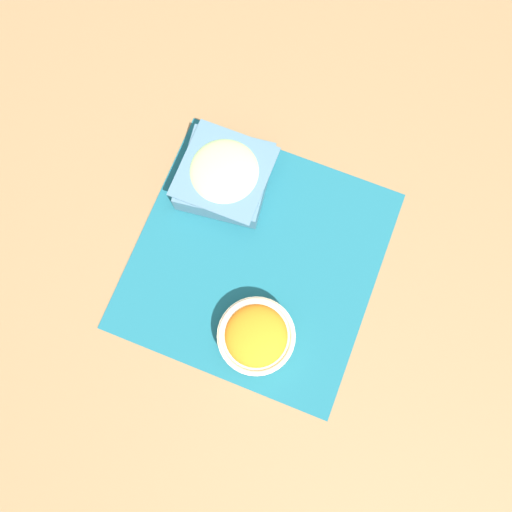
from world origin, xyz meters
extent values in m
plane|color=olive|center=(0.00, 0.00, 0.00)|extent=(3.00, 3.00, 0.00)
cube|color=#195B6B|center=(0.00, 0.00, 0.00)|extent=(0.48, 0.48, 0.00)
cube|color=slate|center=(-0.13, -0.12, 0.03)|extent=(0.19, 0.19, 0.05)
cube|color=slate|center=(-0.13, -0.12, 0.06)|extent=(0.17, 0.17, 0.00)
ellipsoid|color=#A8CC7F|center=(-0.13, -0.12, 0.06)|extent=(0.14, 0.14, 0.04)
cylinder|color=beige|center=(0.14, 0.06, 0.03)|extent=(0.15, 0.15, 0.04)
torus|color=beige|center=(0.14, 0.06, 0.05)|extent=(0.14, 0.14, 0.01)
ellipsoid|color=orange|center=(0.14, 0.06, 0.05)|extent=(0.12, 0.12, 0.04)
camera|label=1|loc=(0.20, 0.08, 0.98)|focal=35.00mm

